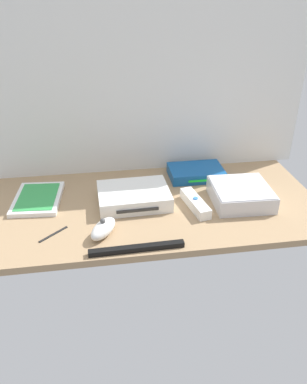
{
  "coord_description": "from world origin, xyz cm",
  "views": [
    {
      "loc": [
        -14.96,
        -97.41,
        59.55
      ],
      "look_at": [
        0.0,
        0.0,
        4.0
      ],
      "focal_mm": 35.81,
      "sensor_mm": 36.0,
      "label": 1
    }
  ],
  "objects_px": {
    "game_case": "(38,199)",
    "remote_wand": "(195,203)",
    "mini_computer": "(241,194)",
    "network_router": "(196,172)",
    "stylus_pen": "(53,233)",
    "sensor_bar": "(137,248)",
    "remote_nunchuk": "(103,229)",
    "game_console": "(134,196)"
  },
  "relations": [
    {
      "from": "remote_nunchuk",
      "to": "remote_wand",
      "type": "bearing_deg",
      "value": 52.93
    },
    {
      "from": "mini_computer",
      "to": "remote_wand",
      "type": "height_order",
      "value": "mini_computer"
    },
    {
      "from": "remote_wand",
      "to": "sensor_bar",
      "type": "xyz_separation_m",
      "value": [
        -0.19,
        -0.18,
        -0.01
      ]
    },
    {
      "from": "remote_wand",
      "to": "mini_computer",
      "type": "bearing_deg",
      "value": -4.83
    },
    {
      "from": "game_case",
      "to": "sensor_bar",
      "type": "relative_size",
      "value": 0.83
    },
    {
      "from": "mini_computer",
      "to": "sensor_bar",
      "type": "xyz_separation_m",
      "value": [
        -0.34,
        -0.19,
        -0.02
      ]
    },
    {
      "from": "stylus_pen",
      "to": "game_console",
      "type": "bearing_deg",
      "value": 30.17
    },
    {
      "from": "mini_computer",
      "to": "remote_nunchuk",
      "type": "xyz_separation_m",
      "value": [
        -0.42,
        -0.11,
        -0.01
      ]
    },
    {
      "from": "game_console",
      "to": "game_case",
      "type": "bearing_deg",
      "value": 167.61
    },
    {
      "from": "game_console",
      "to": "remote_nunchuk",
      "type": "xyz_separation_m",
      "value": [
        -0.1,
        -0.15,
        -0.0
      ]
    },
    {
      "from": "sensor_bar",
      "to": "remote_nunchuk",
      "type": "bearing_deg",
      "value": 133.51
    },
    {
      "from": "remote_wand",
      "to": "stylus_pen",
      "type": "xyz_separation_m",
      "value": [
        -0.4,
        -0.08,
        -0.01
      ]
    },
    {
      "from": "mini_computer",
      "to": "network_router",
      "type": "height_order",
      "value": "mini_computer"
    },
    {
      "from": "network_router",
      "to": "game_case",
      "type": "bearing_deg",
      "value": -171.03
    },
    {
      "from": "game_case",
      "to": "remote_nunchuk",
      "type": "relative_size",
      "value": 1.86
    },
    {
      "from": "mini_computer",
      "to": "stylus_pen",
      "type": "distance_m",
      "value": 0.55
    },
    {
      "from": "remote_wand",
      "to": "sensor_bar",
      "type": "distance_m",
      "value": 0.26
    },
    {
      "from": "mini_computer",
      "to": "sensor_bar",
      "type": "height_order",
      "value": "mini_computer"
    },
    {
      "from": "sensor_bar",
      "to": "remote_wand",
      "type": "bearing_deg",
      "value": 41.02
    },
    {
      "from": "game_console",
      "to": "sensor_bar",
      "type": "distance_m",
      "value": 0.24
    },
    {
      "from": "remote_wand",
      "to": "remote_nunchuk",
      "type": "height_order",
      "value": "remote_nunchuk"
    },
    {
      "from": "sensor_bar",
      "to": "network_router",
      "type": "bearing_deg",
      "value": 55.18
    },
    {
      "from": "sensor_bar",
      "to": "mini_computer",
      "type": "bearing_deg",
      "value": 28.03
    },
    {
      "from": "mini_computer",
      "to": "stylus_pen",
      "type": "xyz_separation_m",
      "value": [
        -0.55,
        -0.09,
        -0.02
      ]
    },
    {
      "from": "game_case",
      "to": "network_router",
      "type": "height_order",
      "value": "network_router"
    },
    {
      "from": "game_case",
      "to": "sensor_bar",
      "type": "height_order",
      "value": "game_case"
    },
    {
      "from": "stylus_pen",
      "to": "remote_wand",
      "type": "bearing_deg",
      "value": 10.57
    },
    {
      "from": "game_console",
      "to": "remote_wand",
      "type": "bearing_deg",
      "value": -19.89
    },
    {
      "from": "game_console",
      "to": "mini_computer",
      "type": "xyz_separation_m",
      "value": [
        0.32,
        -0.04,
        0.0
      ]
    },
    {
      "from": "game_console",
      "to": "remote_wand",
      "type": "relative_size",
      "value": 1.41
    },
    {
      "from": "mini_computer",
      "to": "sensor_bar",
      "type": "bearing_deg",
      "value": -150.57
    },
    {
      "from": "game_console",
      "to": "remote_nunchuk",
      "type": "relative_size",
      "value": 1.99
    },
    {
      "from": "remote_nunchuk",
      "to": "stylus_pen",
      "type": "xyz_separation_m",
      "value": [
        -0.13,
        0.02,
        -0.02
      ]
    },
    {
      "from": "game_case",
      "to": "remote_wand",
      "type": "distance_m",
      "value": 0.48
    },
    {
      "from": "mini_computer",
      "to": "network_router",
      "type": "bearing_deg",
      "value": 117.03
    },
    {
      "from": "game_console",
      "to": "remote_wand",
      "type": "xyz_separation_m",
      "value": [
        0.18,
        -0.06,
        -0.01
      ]
    },
    {
      "from": "remote_wand",
      "to": "stylus_pen",
      "type": "bearing_deg",
      "value": -179.53
    },
    {
      "from": "game_console",
      "to": "network_router",
      "type": "height_order",
      "value": "game_console"
    },
    {
      "from": "remote_wand",
      "to": "remote_nunchuk",
      "type": "distance_m",
      "value": 0.29
    },
    {
      "from": "sensor_bar",
      "to": "game_console",
      "type": "bearing_deg",
      "value": 84.28
    },
    {
      "from": "network_router",
      "to": "stylus_pen",
      "type": "xyz_separation_m",
      "value": [
        -0.46,
        -0.27,
        -0.01
      ]
    },
    {
      "from": "network_router",
      "to": "remote_nunchuk",
      "type": "bearing_deg",
      "value": -138.13
    }
  ]
}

